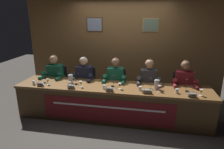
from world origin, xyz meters
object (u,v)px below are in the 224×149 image
at_px(water_cup_far_left, 34,83).
at_px(microphone_far_left, 45,79).
at_px(water_cup_center, 104,87).
at_px(microphone_far_right, 187,87).
at_px(water_pitcher_left_side, 71,79).
at_px(water_cup_right, 140,89).
at_px(conference_table, 111,98).
at_px(microphone_left, 77,81).
at_px(chair_right, 148,91).
at_px(chair_left, 87,87).
at_px(nameplate_right, 147,91).
at_px(panelist_far_right, 184,85).
at_px(nameplate_far_left, 40,84).
at_px(nameplate_center, 110,89).
at_px(water_cup_far_right, 177,91).
at_px(chair_far_right, 181,93).
at_px(chair_far_left, 58,85).
at_px(juice_glass_left, 81,83).
at_px(juice_glass_right, 159,87).
at_px(microphone_center, 113,83).
at_px(panelist_right, 148,83).
at_px(panelist_center, 115,81).
at_px(microphone_right, 151,86).
at_px(juice_glass_far_left, 48,81).
at_px(juice_glass_center, 120,85).
at_px(water_cup_left, 70,84).
at_px(nameplate_left, 71,87).
at_px(juice_glass_far_right, 201,91).
at_px(panelist_left, 84,79).
at_px(chair_center, 116,89).
at_px(nameplate_far_right, 192,95).

height_order(water_cup_far_left, microphone_far_left, microphone_far_left).
bearing_deg(water_cup_far_left, water_cup_center, 0.96).
relative_size(microphone_far_right, water_pitcher_left_side, 1.03).
bearing_deg(water_cup_right, conference_table, 176.54).
distance_m(conference_table, microphone_left, 0.83).
bearing_deg(chair_right, chair_left, 180.00).
xyz_separation_m(nameplate_right, panelist_far_right, (0.77, 0.65, -0.05)).
bearing_deg(nameplate_far_left, nameplate_center, -1.15).
height_order(chair_left, water_cup_far_right, chair_left).
bearing_deg(chair_far_right, nameplate_far_left, -163.93).
bearing_deg(chair_far_left, chair_right, 0.00).
bearing_deg(microphone_far_left, juice_glass_left, -8.15).
relative_size(water_cup_far_left, juice_glass_right, 0.69).
relative_size(microphone_left, microphone_center, 1.00).
bearing_deg(chair_far_left, panelist_right, -5.08).
relative_size(conference_table, microphone_center, 18.72).
xyz_separation_m(water_cup_far_left, panelist_center, (1.65, 0.60, -0.04)).
bearing_deg(chair_far_right, chair_left, 180.00).
bearing_deg(microphone_left, microphone_right, -0.94).
bearing_deg(juice_glass_far_left, microphone_left, 14.02).
height_order(panelist_center, water_cup_far_right, panelist_center).
height_order(water_cup_far_left, juice_glass_center, juice_glass_center).
bearing_deg(water_cup_left, microphone_center, 9.35).
bearing_deg(juice_glass_left, microphone_center, 15.15).
height_order(microphone_center, microphone_right, same).
distance_m(chair_far_left, microphone_left, 1.01).
height_order(panelist_center, juice_glass_center, panelist_center).
bearing_deg(water_cup_far_left, nameplate_left, -5.09).
distance_m(chair_far_right, microphone_far_right, 0.68).
bearing_deg(chair_far_left, water_cup_right, -19.22).
xyz_separation_m(chair_right, juice_glass_far_right, (0.95, -0.77, 0.37)).
relative_size(juice_glass_far_left, panelist_center, 0.10).
distance_m(panelist_right, water_cup_right, 0.55).
bearing_deg(panelist_right, panelist_far_right, 0.00).
bearing_deg(juice_glass_far_right, panelist_left, 166.80).
xyz_separation_m(panelist_center, water_cup_center, (-0.12, -0.57, 0.04)).
distance_m(juice_glass_center, nameplate_right, 0.56).
height_order(microphone_center, chair_right, microphone_center).
bearing_deg(microphone_far_left, chair_left, 40.49).
distance_m(juice_glass_far_left, nameplate_left, 0.60).
relative_size(microphone_far_left, juice_glass_right, 1.74).
xyz_separation_m(nameplate_far_left, chair_far_right, (2.97, 0.86, -0.32)).
distance_m(chair_far_left, nameplate_left, 1.18).
relative_size(juice_glass_left, panelist_right, 0.10).
xyz_separation_m(chair_center, panelist_center, (0.00, -0.20, 0.28)).
bearing_deg(water_pitcher_left_side, water_cup_right, -5.90).
bearing_deg(panelist_right, nameplate_center, -137.19).
bearing_deg(microphone_far_left, conference_table, -2.50).
height_order(juice_glass_far_right, microphone_far_right, microphone_far_right).
bearing_deg(panelist_far_right, nameplate_far_right, -86.90).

